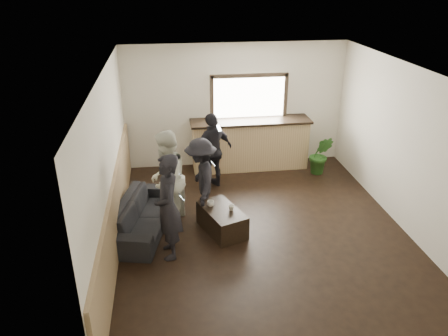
{
  "coord_description": "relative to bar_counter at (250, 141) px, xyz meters",
  "views": [
    {
      "loc": [
        -1.56,
        -6.46,
        4.22
      ],
      "look_at": [
        -0.62,
        0.4,
        1.06
      ],
      "focal_mm": 35.0,
      "sensor_mm": 36.0,
      "label": 1
    }
  ],
  "objects": [
    {
      "name": "potted_plant",
      "position": [
        1.5,
        -0.58,
        -0.19
      ],
      "size": [
        0.59,
        0.53,
        0.9
      ],
      "primitive_type": "imported",
      "rotation": [
        0.0,
        0.0,
        -0.31
      ],
      "color": "#2D6623",
      "rests_on": "ground"
    },
    {
      "name": "cup_a",
      "position": [
        -1.18,
        -2.5,
        -0.16
      ],
      "size": [
        0.18,
        0.18,
        0.1
      ],
      "primitive_type": "imported",
      "rotation": [
        0.0,
        0.0,
        0.58
      ],
      "color": "silver",
      "rests_on": "coffee_table"
    },
    {
      "name": "person_d",
      "position": [
        -0.96,
        -0.88,
        0.16
      ],
      "size": [
        1.02,
        0.81,
        1.61
      ],
      "rotation": [
        0.0,
        0.0,
        -2.63
      ],
      "color": "black",
      "rests_on": "ground"
    },
    {
      "name": "bar_counter",
      "position": [
        0.0,
        0.0,
        0.0
      ],
      "size": [
        2.7,
        0.68,
        2.13
      ],
      "color": "tan",
      "rests_on": "ground"
    },
    {
      "name": "sofa",
      "position": [
        -2.37,
        -2.4,
        -0.35
      ],
      "size": [
        1.22,
        2.12,
        0.58
      ],
      "primitive_type": "imported",
      "rotation": [
        0.0,
        0.0,
        1.34
      ],
      "color": "black",
      "rests_on": "ground"
    },
    {
      "name": "person_a",
      "position": [
        -1.92,
        -3.22,
        0.23
      ],
      "size": [
        0.5,
        0.67,
        1.74
      ],
      "rotation": [
        0.0,
        0.0,
        -1.48
      ],
      "color": "black",
      "rests_on": "ground"
    },
    {
      "name": "room_shell",
      "position": [
        -1.04,
        -2.7,
        0.83
      ],
      "size": [
        5.01,
        6.01,
        2.8
      ],
      "color": "silver",
      "rests_on": "ground"
    },
    {
      "name": "person_b",
      "position": [
        -1.92,
        -2.25,
        0.24
      ],
      "size": [
        0.91,
        1.02,
        1.76
      ],
      "rotation": [
        0.0,
        0.0,
        -1.9
      ],
      "color": "silver",
      "rests_on": "ground"
    },
    {
      "name": "coffee_table",
      "position": [
        -1.0,
        -2.64,
        -0.43
      ],
      "size": [
        0.85,
        1.1,
        0.43
      ],
      "primitive_type": "cube",
      "rotation": [
        0.0,
        0.0,
        0.36
      ],
      "color": "black",
      "rests_on": "ground"
    },
    {
      "name": "person_c",
      "position": [
        -1.31,
        -2.1,
        0.13
      ],
      "size": [
        0.59,
        1.01,
        1.54
      ],
      "rotation": [
        0.0,
        0.0,
        -1.55
      ],
      "color": "black",
      "rests_on": "ground"
    },
    {
      "name": "ground",
      "position": [
        -0.3,
        -2.7,
        -0.64
      ],
      "size": [
        5.0,
        6.0,
        0.01
      ],
      "primitive_type": "cube",
      "color": "black"
    },
    {
      "name": "cup_b",
      "position": [
        -0.84,
        -2.69,
        -0.16
      ],
      "size": [
        0.14,
        0.14,
        0.1
      ],
      "primitive_type": "imported",
      "rotation": [
        0.0,
        0.0,
        2.26
      ],
      "color": "silver",
      "rests_on": "coffee_table"
    }
  ]
}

